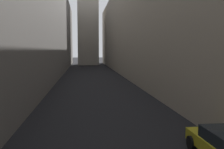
# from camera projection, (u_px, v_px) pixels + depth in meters

# --- Properties ---
(ground_plane) EXTENTS (264.00, 264.00, 0.00)m
(ground_plane) POSITION_uv_depth(u_px,v_px,m) (93.00, 80.00, 42.16)
(ground_plane) COLOR black
(building_block_left) EXTENTS (14.99, 108.00, 18.40)m
(building_block_left) POSITION_uv_depth(u_px,v_px,m) (11.00, 22.00, 41.91)
(building_block_left) COLOR slate
(building_block_left) RESTS_ON ground
(building_block_right) EXTENTS (15.40, 108.00, 18.26)m
(building_block_right) POSITION_uv_depth(u_px,v_px,m) (170.00, 24.00, 44.72)
(building_block_right) COLOR gray
(building_block_right) RESTS_ON ground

